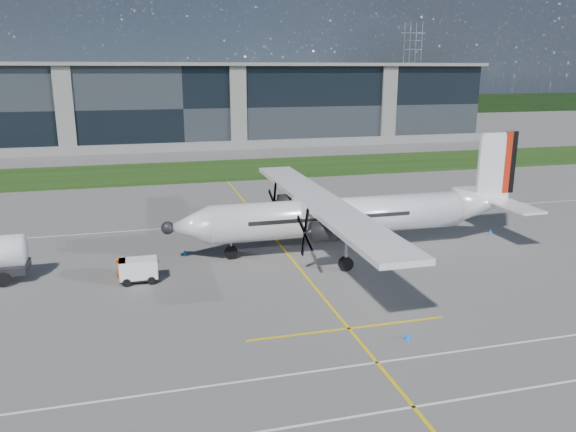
# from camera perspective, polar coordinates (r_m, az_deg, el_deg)

# --- Properties ---
(ground) EXTENTS (400.00, 400.00, 0.00)m
(ground) POSITION_cam_1_polar(r_m,az_deg,el_deg) (75.46, -8.51, 3.51)
(ground) COLOR #605E5B
(ground) RESTS_ON ground
(grass_strip) EXTENTS (400.00, 18.00, 0.04)m
(grass_strip) POSITION_cam_1_polar(r_m,az_deg,el_deg) (83.28, -9.14, 4.55)
(grass_strip) COLOR #19390F
(grass_strip) RESTS_ON ground
(terminal_building) EXTENTS (120.00, 20.00, 15.00)m
(terminal_building) POSITION_cam_1_polar(r_m,az_deg,el_deg) (114.13, -10.99, 10.96)
(terminal_building) COLOR black
(terminal_building) RESTS_ON ground
(tree_line) EXTENTS (400.00, 6.00, 6.00)m
(tree_line) POSITION_cam_1_polar(r_m,az_deg,el_deg) (174.20, -12.37, 10.61)
(tree_line) COLOR black
(tree_line) RESTS_ON ground
(pylon_east) EXTENTS (9.00, 4.60, 30.00)m
(pylon_east) POSITION_cam_1_polar(r_m,az_deg,el_deg) (205.81, 12.45, 14.53)
(pylon_east) COLOR gray
(pylon_east) RESTS_ON ground
(yellow_taxiway_centerline) EXTENTS (0.20, 70.00, 0.01)m
(yellow_taxiway_centerline) POSITION_cam_1_polar(r_m,az_deg,el_deg) (47.24, -0.71, -3.09)
(yellow_taxiway_centerline) COLOR yellow
(yellow_taxiway_centerline) RESTS_ON ground
(white_lane_line) EXTENTS (90.00, 0.15, 0.01)m
(white_lane_line) POSITION_cam_1_polar(r_m,az_deg,el_deg) (25.63, 6.28, -19.67)
(white_lane_line) COLOR white
(white_lane_line) RESTS_ON ground
(turboprop_aircraft) EXTENTS (29.91, 31.02, 9.31)m
(turboprop_aircraft) POSITION_cam_1_polar(r_m,az_deg,el_deg) (45.64, 6.54, 2.23)
(turboprop_aircraft) COLOR white
(turboprop_aircraft) RESTS_ON ground
(baggage_tug) EXTENTS (2.76, 1.65, 1.65)m
(baggage_tug) POSITION_cam_1_polar(r_m,az_deg,el_deg) (40.65, -14.93, -5.38)
(baggage_tug) COLOR white
(baggage_tug) RESTS_ON ground
(ground_crew_person) EXTENTS (0.68, 0.85, 1.85)m
(ground_crew_person) POSITION_cam_1_polar(r_m,az_deg,el_deg) (41.36, -16.80, -5.02)
(ground_crew_person) COLOR #F25907
(ground_crew_person) RESTS_ON ground
(safety_cone_portwing) EXTENTS (0.36, 0.36, 0.50)m
(safety_cone_portwing) POSITION_cam_1_polar(r_m,az_deg,el_deg) (32.21, 12.09, -11.79)
(safety_cone_portwing) COLOR blue
(safety_cone_portwing) RESTS_ON ground
(safety_cone_nose_stbd) EXTENTS (0.36, 0.36, 0.50)m
(safety_cone_nose_stbd) POSITION_cam_1_polar(r_m,az_deg,el_deg) (45.63, -10.43, -3.66)
(safety_cone_nose_stbd) COLOR blue
(safety_cone_nose_stbd) RESTS_ON ground
(safety_cone_tail) EXTENTS (0.36, 0.36, 0.50)m
(safety_cone_tail) POSITION_cam_1_polar(r_m,az_deg,el_deg) (53.66, 19.88, -1.53)
(safety_cone_tail) COLOR blue
(safety_cone_tail) RESTS_ON ground
(safety_cone_fwd) EXTENTS (0.36, 0.36, 0.50)m
(safety_cone_fwd) POSITION_cam_1_polar(r_m,az_deg,el_deg) (44.50, -13.28, -4.30)
(safety_cone_fwd) COLOR blue
(safety_cone_fwd) RESTS_ON ground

